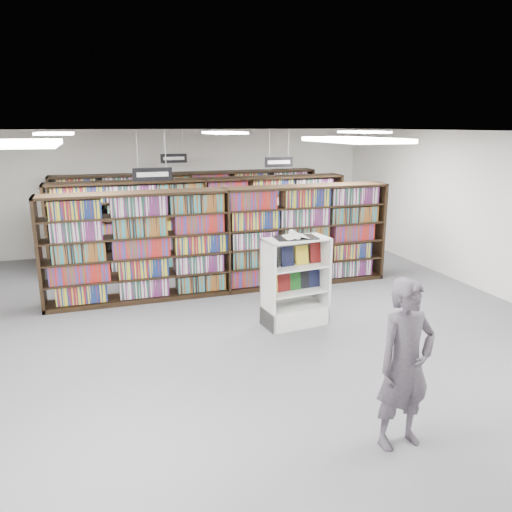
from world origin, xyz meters
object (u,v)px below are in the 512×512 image
object	(u,v)px
open_book	(295,236)
shopper	(405,365)
bookshelf_row_near	(226,241)
endcap_display	(294,296)

from	to	relation	value
open_book	shopper	bearing A→B (deg)	-89.34
bookshelf_row_near	open_book	world-z (taller)	bookshelf_row_near
bookshelf_row_near	open_book	size ratio (longest dim) A/B	9.73
bookshelf_row_near	endcap_display	size ratio (longest dim) A/B	4.65
endcap_display	shopper	size ratio (longest dim) A/B	0.82
open_book	shopper	distance (m)	3.49
bookshelf_row_near	endcap_display	xyz separation A→B (m)	(0.64, -2.04, -0.55)
endcap_display	open_book	xyz separation A→B (m)	(-0.01, -0.02, 1.04)
endcap_display	open_book	world-z (taller)	open_book
shopper	endcap_display	bearing A→B (deg)	82.73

